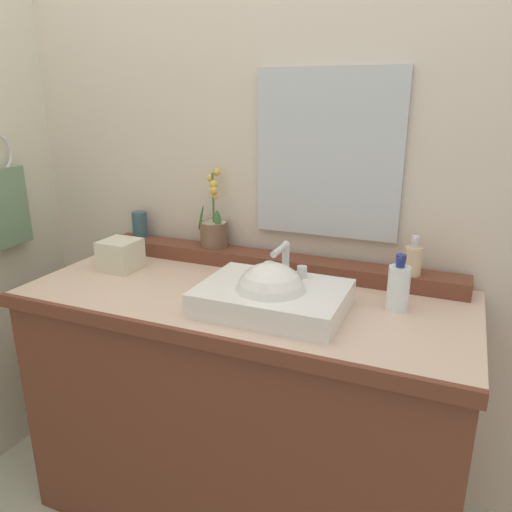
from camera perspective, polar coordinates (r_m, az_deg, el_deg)
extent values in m
cube|color=beige|center=(1.93, 3.87, 11.21)|extent=(2.97, 0.20, 2.53)
cube|color=brown|center=(1.86, -1.26, -17.33)|extent=(1.44, 0.62, 0.84)
cube|color=beige|center=(1.64, -1.36, -4.85)|extent=(1.46, 0.64, 0.04)
cube|color=brown|center=(1.39, -6.87, -9.55)|extent=(1.46, 0.02, 0.04)
cube|color=brown|center=(1.85, 1.86, -0.70)|extent=(1.38, 0.11, 0.06)
cube|color=white|center=(1.50, 1.92, -4.85)|extent=(0.44, 0.32, 0.07)
sphere|color=white|center=(1.49, 1.70, -4.96)|extent=(0.22, 0.22, 0.22)
cylinder|color=silver|center=(1.57, 3.42, -0.46)|extent=(0.02, 0.02, 0.10)
cylinder|color=silver|center=(1.51, 2.75, 0.74)|extent=(0.02, 0.11, 0.02)
sphere|color=silver|center=(1.56, 3.45, 1.29)|extent=(0.03, 0.03, 0.03)
cylinder|color=silver|center=(1.60, 1.54, -1.30)|extent=(0.03, 0.03, 0.04)
cylinder|color=silver|center=(1.57, 5.30, -1.81)|extent=(0.03, 0.03, 0.04)
cylinder|color=brown|center=(1.94, -4.83, 2.53)|extent=(0.11, 0.11, 0.10)
cylinder|color=tan|center=(1.93, -4.86, 3.74)|extent=(0.10, 0.10, 0.01)
cylinder|color=#476B38|center=(1.91, -4.94, 6.68)|extent=(0.01, 0.01, 0.19)
ellipsoid|color=#387033|center=(1.93, -6.33, 4.38)|extent=(0.04, 0.03, 0.10)
ellipsoid|color=#387033|center=(1.89, -4.40, 4.12)|extent=(0.04, 0.04, 0.07)
sphere|color=gold|center=(1.90, -4.70, 6.93)|extent=(0.03, 0.03, 0.03)
sphere|color=gold|center=(1.89, -4.86, 7.52)|extent=(0.03, 0.03, 0.03)
sphere|color=gold|center=(1.89, -4.89, 8.19)|extent=(0.03, 0.03, 0.03)
sphere|color=gold|center=(1.91, -5.28, 8.91)|extent=(0.03, 0.03, 0.03)
sphere|color=gold|center=(1.91, -4.51, 9.59)|extent=(0.03, 0.03, 0.03)
cylinder|color=beige|center=(1.70, 17.58, -0.56)|extent=(0.06, 0.06, 0.09)
cylinder|color=silver|center=(1.69, 17.76, 1.24)|extent=(0.02, 0.02, 0.02)
cylinder|color=silver|center=(1.68, 17.82, 1.86)|extent=(0.03, 0.03, 0.02)
cylinder|color=silver|center=(1.66, 17.78, 1.86)|extent=(0.01, 0.03, 0.01)
cylinder|color=#33545E|center=(2.12, -13.20, 3.56)|extent=(0.06, 0.06, 0.11)
cylinder|color=white|center=(1.55, 16.02, -3.60)|extent=(0.07, 0.07, 0.14)
cylinder|color=navy|center=(1.52, 16.27, -0.89)|extent=(0.03, 0.03, 0.02)
cylinder|color=navy|center=(1.52, 16.33, -0.21)|extent=(0.03, 0.03, 0.02)
cylinder|color=navy|center=(1.50, 16.26, -0.27)|extent=(0.01, 0.04, 0.01)
cube|color=beige|center=(1.91, -15.28, 0.14)|extent=(0.13, 0.13, 0.11)
cube|color=silver|center=(1.77, 8.25, 11.42)|extent=(0.52, 0.02, 0.57)
cube|color=slate|center=(2.22, -26.66, 4.95)|extent=(0.02, 0.20, 0.31)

